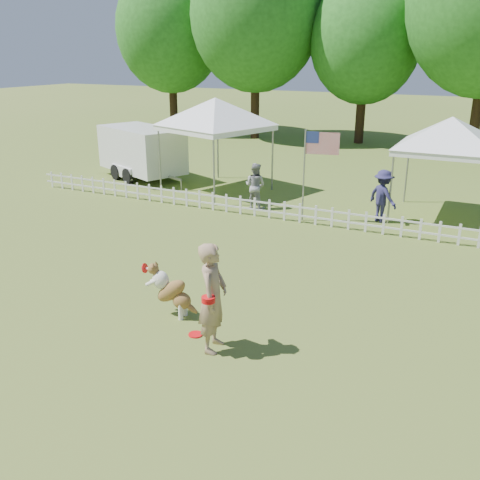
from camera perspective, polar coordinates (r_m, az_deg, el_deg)
The scene contains 14 objects.
ground at distance 10.11m, azimuth -3.72°, elevation -9.54°, with size 120.00×120.00×0.00m, color #476520.
picket_fence at distance 15.96m, azimuth 8.92°, elevation 2.51°, with size 22.00×0.08×0.60m, color silver, non-canonical shape.
handler at distance 9.08m, azimuth -2.91°, elevation -6.16°, with size 0.71×0.47×1.95m, color #A08060.
dog at distance 10.44m, azimuth -7.26°, elevation -5.42°, with size 1.02×0.34×1.05m, color brown, non-canonical shape.
frisbee_on_turf at distance 9.94m, azimuth -4.77°, elevation -10.01°, with size 0.26×0.26×0.02m, color red.
canopy_tent_left at distance 19.72m, azimuth -2.59°, elevation 9.98°, with size 3.18×3.18×3.28m, color white, non-canonical shape.
canopy_tent_right at distance 17.48m, azimuth 21.13°, elevation 7.03°, with size 2.92×2.92×3.02m, color white, non-canonical shape.
cargo_trailer at distance 22.16m, azimuth -10.41°, elevation 9.16°, with size 4.74×2.08×2.08m, color white, non-canonical shape.
flag_pole at distance 16.16m, azimuth 6.82°, elevation 6.79°, with size 1.06×0.11×2.76m, color gray, non-canonical shape.
spectator_a at distance 17.53m, azimuth 1.63°, elevation 5.80°, with size 0.73×0.57×1.50m, color #939398.
spectator_b at distance 16.62m, azimuth 14.99°, elevation 4.54°, with size 1.03×0.59×1.59m, color #26244D.
tree_far_left at distance 35.46m, azimuth -7.38°, elevation 20.33°, with size 6.60×6.60×11.00m, color #215B1A, non-canonical shape.
tree_left at distance 32.10m, azimuth 1.69°, elevation 21.46°, with size 7.40×7.40×12.00m, color #215B1A, non-canonical shape.
tree_center_left at distance 31.02m, azimuth 13.20°, elevation 19.03°, with size 6.00×6.00×9.80m, color #215B1A, non-canonical shape.
Camera 1 is at (4.51, -7.60, 4.90)m, focal length 40.00 mm.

